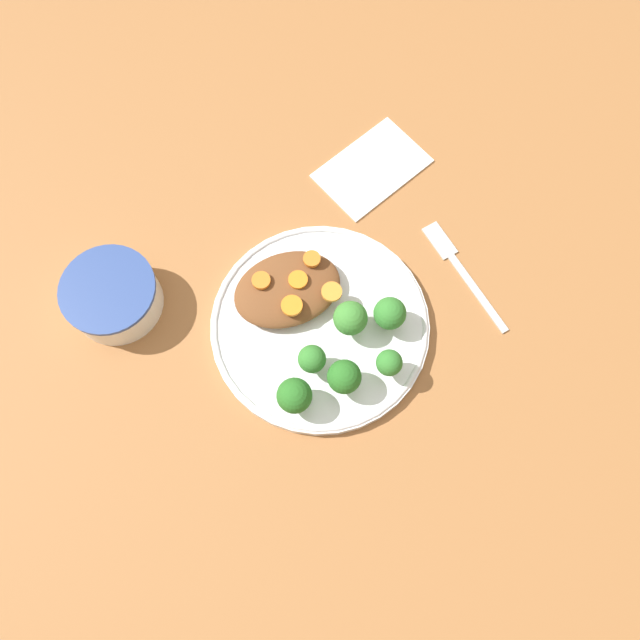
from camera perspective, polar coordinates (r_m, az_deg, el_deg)
ground_plane at (r=0.81m, az=-0.00°, el=-0.70°), size 4.00×4.00×0.00m
plate at (r=0.80m, az=-0.00°, el=-0.47°), size 0.28×0.28×0.02m
dip_bowl at (r=0.83m, az=-18.48°, el=2.17°), size 0.12×0.12×0.05m
stew_mound at (r=0.80m, az=-3.01°, el=2.84°), size 0.14×0.10×0.03m
broccoli_floret_0 at (r=0.74m, az=2.24°, el=-5.23°), size 0.04×0.04×0.06m
broccoli_floret_1 at (r=0.77m, az=6.39°, el=0.55°), size 0.04×0.04×0.05m
broccoli_floret_2 at (r=0.75m, az=-0.74°, el=-3.65°), size 0.03×0.03×0.05m
broccoli_floret_3 at (r=0.75m, az=6.33°, el=-3.96°), size 0.03×0.03×0.05m
broccoli_floret_4 at (r=0.76m, az=2.79°, el=0.13°), size 0.04×0.04×0.06m
broccoli_floret_5 at (r=0.74m, az=-2.35°, el=-6.96°), size 0.04×0.04×0.06m
carrot_slice_0 at (r=0.77m, az=-2.59°, el=1.32°), size 0.03×0.03×0.01m
carrot_slice_1 at (r=0.78m, az=-5.40°, el=3.62°), size 0.02×0.02×0.01m
carrot_slice_2 at (r=0.78m, az=-2.02°, el=3.70°), size 0.02×0.02×0.00m
carrot_slice_3 at (r=0.78m, az=1.08°, el=2.59°), size 0.03×0.03×0.01m
carrot_slice_4 at (r=0.79m, az=-0.75°, el=5.60°), size 0.02×0.02×0.01m
fork at (r=0.86m, az=12.53°, el=4.87°), size 0.05×0.18×0.01m
napkin at (r=0.91m, az=4.79°, el=13.71°), size 0.18×0.15×0.01m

